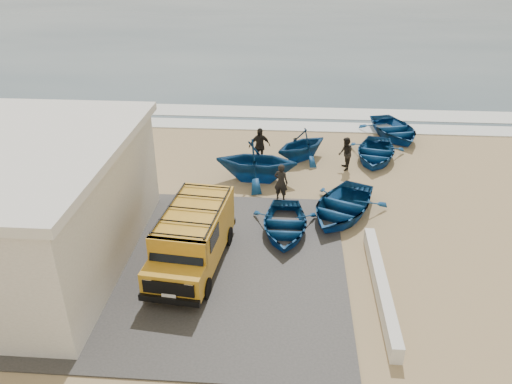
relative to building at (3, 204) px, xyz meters
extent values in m
plane|color=tan|center=(7.50, 2.00, -2.16)|extent=(160.00, 160.00, 0.00)
cube|color=#3E3B38|center=(5.50, 0.00, -2.14)|extent=(12.00, 10.00, 0.05)
cube|color=#385166|center=(7.50, 58.00, -2.16)|extent=(180.00, 88.00, 0.01)
cube|color=white|center=(7.50, 14.00, -2.13)|extent=(180.00, 1.60, 0.06)
cube|color=white|center=(7.50, 16.50, -2.14)|extent=(180.00, 2.20, 0.04)
cube|color=white|center=(0.00, 0.00, -0.16)|extent=(8.00, 9.00, 4.00)
cube|color=black|center=(3.95, 1.50, 0.44)|extent=(0.08, 0.70, 0.90)
cube|color=silver|center=(12.50, -1.00, -1.89)|extent=(0.35, 6.00, 0.55)
cube|color=gold|center=(6.35, 0.42, -1.01)|extent=(2.27, 4.01, 1.62)
cube|color=gold|center=(6.10, -1.92, -1.38)|extent=(1.95, 1.08, 0.88)
cube|color=black|center=(6.15, -1.46, -0.59)|extent=(1.74, 0.51, 0.71)
cube|color=black|center=(6.05, -2.38, -1.28)|extent=(1.59, 0.25, 0.44)
cube|color=black|center=(6.05, -2.41, -1.70)|extent=(1.91, 0.34, 0.22)
cube|color=black|center=(6.35, 0.38, -0.12)|extent=(2.14, 3.71, 0.06)
cylinder|color=black|center=(5.27, -1.44, -1.82)|extent=(0.29, 0.71, 0.69)
cylinder|color=black|center=(5.60, 1.59, -1.82)|extent=(0.29, 0.71, 0.69)
cylinder|color=black|center=(7.01, -1.62, -1.82)|extent=(0.29, 0.71, 0.69)
cylinder|color=black|center=(7.34, 1.40, -1.82)|extent=(0.29, 0.71, 0.69)
imported|color=navy|center=(9.37, 2.32, -1.79)|extent=(2.56, 3.58, 0.74)
imported|color=navy|center=(11.63, 3.81, -1.73)|extent=(4.52, 5.10, 0.87)
imported|color=navy|center=(7.98, 6.77, -1.18)|extent=(3.93, 3.45, 1.96)
imported|color=navy|center=(13.75, 9.52, -1.76)|extent=(3.59, 4.44, 0.81)
imported|color=navy|center=(10.04, 9.33, -1.37)|extent=(4.00, 3.96, 1.59)
imported|color=navy|center=(15.22, 12.79, -1.72)|extent=(4.05, 4.91, 0.88)
imported|color=black|center=(9.15, 4.96, -1.33)|extent=(0.70, 0.58, 1.67)
imported|color=black|center=(12.13, 8.28, -1.36)|extent=(0.66, 0.82, 1.61)
imported|color=black|center=(8.00, 8.61, -1.23)|extent=(1.18, 0.81, 1.86)
camera|label=1|loc=(9.49, -13.83, 8.06)|focal=35.00mm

